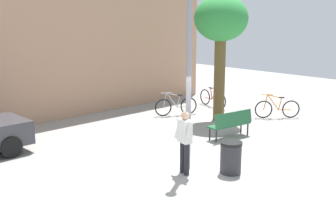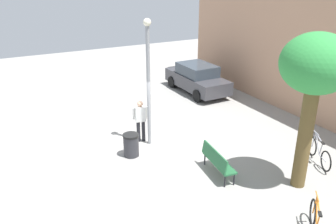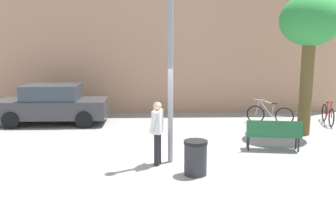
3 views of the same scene
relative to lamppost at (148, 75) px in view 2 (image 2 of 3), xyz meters
name	(u,v)px [view 2 (image 2 of 3)]	position (x,y,z in m)	size (l,w,h in m)	color
ground_plane	(152,144)	(0.08, 0.05, -2.73)	(36.00, 36.00, 0.00)	gray
building_facade	(312,45)	(0.08, 8.17, 0.34)	(15.95, 2.00, 6.14)	tan
lamppost	(148,75)	(0.00, 0.00, 0.00)	(0.28, 0.28, 4.75)	gray
person_by_lamppost	(141,118)	(-0.35, -0.21, -1.77)	(0.39, 0.63, 1.67)	#232328
park_bench	(217,160)	(3.08, 0.97, -2.19)	(1.65, 0.69, 0.92)	#236038
plaza_tree	(316,70)	(4.75, 2.89, 0.98)	(2.02, 2.02, 4.75)	brown
bicycle_silver	(319,152)	(4.06, 4.58, -2.35)	(1.66, 0.82, 0.97)	black
parked_car_charcoal	(197,78)	(-4.43, 4.93, -1.96)	(4.21, 1.84, 1.55)	#38383D
trash_bin	(131,145)	(0.57, -1.00, -2.31)	(0.58, 0.58, 0.85)	#2D2D33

